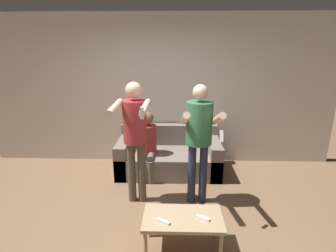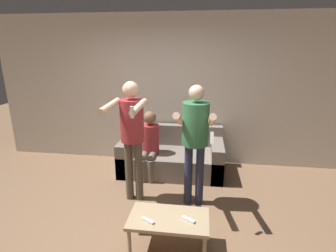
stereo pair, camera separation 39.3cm
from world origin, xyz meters
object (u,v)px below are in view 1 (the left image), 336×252
at_px(person_seated, 147,143).
at_px(remote_far, 203,218).
at_px(coffee_table, 183,221).
at_px(couch, 169,157).
at_px(remote_near, 163,221).
at_px(person_standing_left, 135,130).
at_px(person_standing_right, 199,131).

relative_size(person_seated, remote_far, 7.54).
relative_size(coffee_table, remote_far, 5.66).
xyz_separation_m(couch, coffee_table, (0.20, -1.92, 0.11)).
xyz_separation_m(coffee_table, remote_far, (0.21, -0.03, 0.06)).
distance_m(person_seated, remote_near, 1.85).
distance_m(couch, person_standing_left, 1.36).
relative_size(person_standing_left, remote_near, 11.39).
relative_size(person_standing_right, coffee_table, 2.00).
relative_size(person_seated, coffee_table, 1.33).
height_order(person_standing_left, person_seated, person_standing_left).
distance_m(coffee_table, remote_near, 0.23).
height_order(person_seated, remote_far, person_seated).
xyz_separation_m(person_standing_right, remote_near, (-0.43, -1.02, -0.64)).
bearing_deg(person_standing_left, remote_near, -67.63).
bearing_deg(couch, remote_near, -90.11).
relative_size(person_seated, remote_near, 7.46).
xyz_separation_m(person_standing_right, coffee_table, (-0.23, -0.92, -0.70)).
height_order(coffee_table, remote_far, remote_far).
height_order(person_standing_right, coffee_table, person_standing_right).
distance_m(person_standing_left, person_seated, 0.93).
bearing_deg(person_seated, remote_near, -79.08).
relative_size(couch, remote_near, 11.74).
height_order(couch, person_seated, person_seated).
relative_size(person_standing_left, coffee_table, 2.03).
bearing_deg(person_seated, person_standing_right, -45.39).
xyz_separation_m(couch, remote_far, (0.41, -1.95, 0.17)).
relative_size(remote_near, remote_far, 1.01).
height_order(person_standing_left, coffee_table, person_standing_left).
height_order(remote_near, remote_far, same).
xyz_separation_m(person_standing_right, remote_far, (-0.02, -0.95, -0.64)).
relative_size(couch, coffee_table, 2.10).
bearing_deg(person_seated, couch, 30.94).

